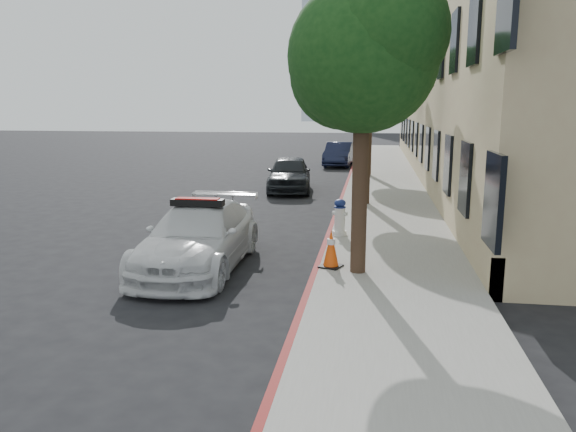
% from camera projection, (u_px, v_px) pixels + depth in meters
% --- Properties ---
extents(ground, '(120.00, 120.00, 0.00)m').
position_uv_depth(ground, '(239.00, 248.00, 13.48)').
color(ground, black).
rests_on(ground, ground).
extents(sidewalk, '(3.20, 50.00, 0.15)m').
position_uv_depth(sidewalk, '(384.00, 189.00, 22.63)').
color(sidewalk, gray).
rests_on(sidewalk, ground).
extents(curb_strip, '(0.12, 50.00, 0.15)m').
position_uv_depth(curb_strip, '(346.00, 188.00, 22.86)').
color(curb_strip, maroon).
rests_on(curb_strip, ground).
extents(building, '(8.00, 36.00, 10.00)m').
position_uv_depth(building, '(509.00, 70.00, 25.71)').
color(building, tan).
rests_on(building, ground).
extents(tower_right, '(14.00, 14.00, 44.00)m').
position_uv_depth(tower_right, '(401.00, 29.00, 138.88)').
color(tower_right, '#9EA8B7').
rests_on(tower_right, ground).
extents(tree_near, '(2.92, 2.82, 5.62)m').
position_uv_depth(tree_near, '(365.00, 55.00, 10.27)').
color(tree_near, black).
rests_on(tree_near, sidewalk).
extents(tree_mid, '(2.77, 2.64, 5.43)m').
position_uv_depth(tree_mid, '(369.00, 81.00, 18.05)').
color(tree_mid, black).
rests_on(tree_mid, sidewalk).
extents(tree_far, '(3.10, 3.00, 5.81)m').
position_uv_depth(tree_far, '(371.00, 83.00, 25.77)').
color(tree_far, black).
rests_on(tree_far, sidewalk).
extents(police_car, '(1.89, 4.64, 1.50)m').
position_uv_depth(police_car, '(199.00, 237.00, 11.73)').
color(police_car, silver).
rests_on(police_car, ground).
extents(parked_car_mid, '(2.11, 4.29, 1.41)m').
position_uv_depth(parked_car_mid, '(289.00, 174.00, 22.46)').
color(parked_car_mid, black).
rests_on(parked_car_mid, ground).
extents(parked_car_far, '(1.62, 4.13, 1.34)m').
position_uv_depth(parked_car_far, '(339.00, 154.00, 31.98)').
color(parked_car_far, black).
rests_on(parked_car_far, ground).
extents(fire_hydrant, '(0.39, 0.36, 0.92)m').
position_uv_depth(fire_hydrant, '(340.00, 218.00, 14.14)').
color(fire_hydrant, white).
rests_on(fire_hydrant, sidewalk).
extents(traffic_cone, '(0.52, 0.52, 0.78)m').
position_uv_depth(traffic_cone, '(331.00, 248.00, 11.33)').
color(traffic_cone, black).
rests_on(traffic_cone, sidewalk).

